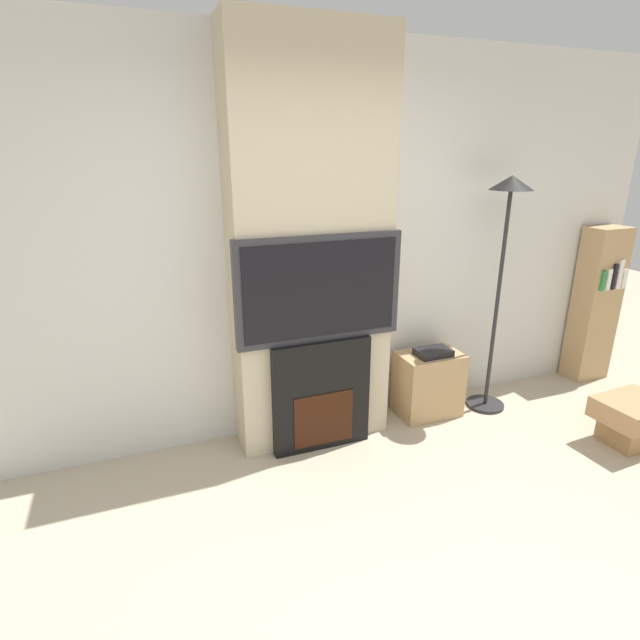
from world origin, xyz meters
TOP-DOWN VIEW (x-y plane):
  - wall_back at (0.00, 2.03)m, footprint 6.00×0.06m
  - chimney_breast at (0.00, 1.83)m, footprint 1.06×0.33m
  - fireplace at (0.00, 1.67)m, footprint 0.69×0.15m
  - television at (0.00, 1.67)m, footprint 1.11×0.07m
  - floor_lamp at (1.46, 1.71)m, footprint 0.31×0.31m
  - box_stack at (2.05, 0.90)m, footprint 0.50×0.39m
  - media_stand at (0.95, 1.78)m, footprint 0.48×0.32m
  - bookshelf at (2.68, 1.86)m, footprint 0.35×0.25m

SIDE VIEW (x-z plane):
  - box_stack at x=2.05m, z-range 0.03..0.37m
  - media_stand at x=0.95m, z-range -0.02..0.54m
  - fireplace at x=0.00m, z-range 0.00..0.79m
  - bookshelf at x=2.68m, z-range 0.00..1.37m
  - television at x=0.00m, z-range 0.79..1.49m
  - wall_back at x=0.00m, z-range 0.00..2.70m
  - chimney_breast at x=0.00m, z-range 0.00..2.70m
  - floor_lamp at x=1.46m, z-range 0.47..2.28m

